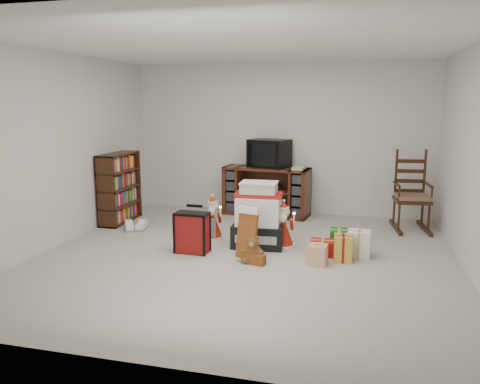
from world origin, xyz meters
name	(u,v)px	position (x,y,z in m)	size (l,w,h in m)	color
room	(246,155)	(0.00, 0.00, 1.25)	(5.01, 5.01, 2.51)	#BAB3AA
tv_stand	(266,191)	(-0.17, 2.22, 0.40)	(1.46, 0.67, 0.81)	#4D2216
bookshelf	(120,189)	(-2.32, 1.21, 0.52)	(0.30, 0.89, 1.09)	#3C1F10
rocking_chair	(411,201)	(2.08, 1.89, 0.42)	(0.58, 0.86, 1.22)	#3C1F10
gift_pile	(259,219)	(0.06, 0.49, 0.36)	(0.68, 0.51, 0.83)	black
red_suitcase	(192,233)	(-0.69, 0.00, 0.26)	(0.40, 0.23, 0.60)	maroon
stocking	(247,234)	(0.05, -0.14, 0.33)	(0.31, 0.13, 0.66)	#0B6518
teddy_bear	(253,250)	(0.13, -0.15, 0.14)	(0.22, 0.19, 0.32)	brown
santa_figurine	(283,229)	(0.38, 0.51, 0.24)	(0.30, 0.29, 0.62)	#9F2011
mrs_claus_figurine	(213,222)	(-0.62, 0.65, 0.23)	(0.30, 0.28, 0.61)	#9F2011
sneaker_pair	(135,227)	(-1.87, 0.80, 0.05)	(0.38, 0.30, 0.10)	white
gift_cluster	(336,247)	(1.07, 0.27, 0.13)	(0.74, 0.84, 0.25)	#A31612
crt_television	(269,153)	(-0.14, 2.25, 1.03)	(0.74, 0.64, 0.46)	black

